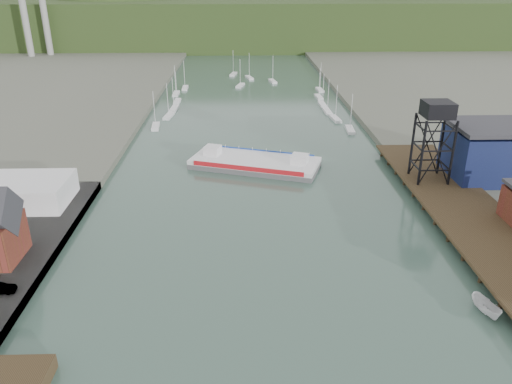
{
  "coord_description": "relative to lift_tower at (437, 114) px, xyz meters",
  "views": [
    {
      "loc": [
        -3.0,
        -35.28,
        40.72
      ],
      "look_at": [
        -0.44,
        48.14,
        4.0
      ],
      "focal_mm": 35.0,
      "sensor_mm": 36.0,
      "label": 1
    }
  ],
  "objects": [
    {
      "name": "distant_hills",
      "position": [
        -38.98,
        243.35,
        -5.27
      ],
      "size": [
        500.0,
        120.0,
        80.0
      ],
      "color": "#203216",
      "rests_on": "ground"
    },
    {
      "name": "white_shed",
      "position": [
        -79.0,
        -8.0,
        -11.8
      ],
      "size": [
        18.0,
        12.0,
        4.5
      ],
      "primitive_type": "cube",
      "color": "silver",
      "rests_on": "west_quay"
    },
    {
      "name": "motorboat",
      "position": [
        -6.54,
        -41.14,
        -14.64
      ],
      "size": [
        3.03,
        5.53,
        2.02
      ],
      "primitive_type": "imported",
      "rotation": [
        0.0,
        0.0,
        0.21
      ],
      "color": "silver",
      "rests_on": "ground"
    },
    {
      "name": "marina_sailboats",
      "position": [
        -34.92,
        80.46,
        -15.3
      ],
      "size": [
        57.71,
        92.65,
        0.9
      ],
      "color": "silver",
      "rests_on": "ground"
    },
    {
      "name": "chain_ferry",
      "position": [
        -34.98,
        13.22,
        -14.47
      ],
      "size": [
        30.7,
        19.94,
        4.11
      ],
      "rotation": [
        0.0,
        0.0,
        -0.33
      ],
      "color": "#545456",
      "rests_on": "ground"
    },
    {
      "name": "blue_shed",
      "position": [
        15.0,
        2.0,
        -8.59
      ],
      "size": [
        20.5,
        14.5,
        11.3
      ],
      "color": "black",
      "rests_on": "east_land"
    },
    {
      "name": "lift_tower",
      "position": [
        0.0,
        0.0,
        0.0
      ],
      "size": [
        6.5,
        6.5,
        16.0
      ],
      "color": "black",
      "rests_on": "east_pier"
    },
    {
      "name": "east_pier",
      "position": [
        2.0,
        -13.0,
        -13.75
      ],
      "size": [
        14.0,
        70.0,
        2.45
      ],
      "color": "black",
      "rests_on": "ground"
    },
    {
      "name": "car_west_b",
      "position": [
        -70.4,
        -36.83,
        -13.37
      ],
      "size": [
        4.22,
        1.87,
        1.35
      ],
      "primitive_type": "imported",
      "rotation": [
        0.0,
        0.0,
        1.68
      ],
      "color": "#999999",
      "rests_on": "west_quay"
    }
  ]
}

